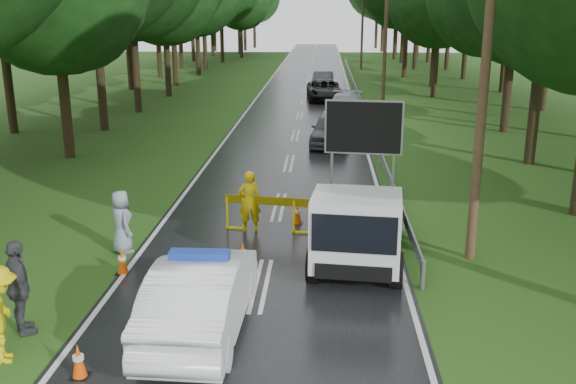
# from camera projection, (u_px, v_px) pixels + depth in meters

# --- Properties ---
(ground) EXTENTS (160.00, 160.00, 0.00)m
(ground) POSITION_uv_depth(u_px,v_px,m) (261.00, 285.00, 14.85)
(ground) COLOR #264E16
(ground) RESTS_ON ground
(road) EXTENTS (7.00, 140.00, 0.02)m
(road) POSITION_uv_depth(u_px,v_px,m) (303.00, 102.00, 43.62)
(road) COLOR black
(road) RESTS_ON ground
(guardrail) EXTENTS (0.12, 60.06, 0.70)m
(guardrail) POSITION_uv_depth(u_px,v_px,m) (358.00, 95.00, 42.96)
(guardrail) COLOR gray
(guardrail) RESTS_ON ground
(utility_pole_near) EXTENTS (1.40, 0.24, 10.00)m
(utility_pole_near) POSITION_uv_depth(u_px,v_px,m) (486.00, 57.00, 15.09)
(utility_pole_near) COLOR #4B2F23
(utility_pole_near) RESTS_ON ground
(utility_pole_mid) EXTENTS (1.40, 0.24, 10.00)m
(utility_pole_mid) POSITION_uv_depth(u_px,v_px,m) (386.00, 26.00, 40.03)
(utility_pole_mid) COLOR #4B2F23
(utility_pole_mid) RESTS_ON ground
(utility_pole_far) EXTENTS (1.40, 0.24, 10.00)m
(utility_pole_far) POSITION_uv_depth(u_px,v_px,m) (363.00, 19.00, 64.96)
(utility_pole_far) COLOR #4B2F23
(utility_pole_far) RESTS_ON ground
(police_sedan) EXTENTS (1.74, 4.72, 1.70)m
(police_sedan) POSITION_uv_depth(u_px,v_px,m) (201.00, 295.00, 12.56)
(police_sedan) COLOR white
(police_sedan) RESTS_ON ground
(work_truck) EXTENTS (2.63, 5.06, 3.88)m
(work_truck) POSITION_uv_depth(u_px,v_px,m) (359.00, 223.00, 15.91)
(work_truck) COLOR gray
(work_truck) RESTS_ON ground
(barrier) EXTENTS (2.53, 0.42, 1.05)m
(barrier) POSITION_uv_depth(u_px,v_px,m) (269.00, 205.00, 18.18)
(barrier) COLOR #FFEB0D
(barrier) RESTS_ON ground
(officer) EXTENTS (0.73, 0.56, 1.79)m
(officer) POSITION_uv_depth(u_px,v_px,m) (250.00, 202.00, 18.18)
(officer) COLOR yellow
(officer) RESTS_ON ground
(civilian) EXTENTS (1.07, 1.00, 1.74)m
(civilian) POSITION_uv_depth(u_px,v_px,m) (326.00, 218.00, 16.85)
(civilian) COLOR #192DA3
(civilian) RESTS_ON ground
(bystander_left) EXTENTS (1.06, 1.35, 1.83)m
(bystander_left) POSITION_uv_depth(u_px,v_px,m) (1.00, 314.00, 11.47)
(bystander_left) COLOR #D8C90B
(bystander_left) RESTS_ON ground
(bystander_mid) EXTENTS (1.06, 1.20, 1.94)m
(bystander_mid) POSITION_uv_depth(u_px,v_px,m) (19.00, 288.00, 12.42)
(bystander_mid) COLOR #3C3F43
(bystander_mid) RESTS_ON ground
(bystander_right) EXTENTS (0.92, 0.98, 1.68)m
(bystander_right) POSITION_uv_depth(u_px,v_px,m) (122.00, 222.00, 16.65)
(bystander_right) COLOR #84939F
(bystander_right) RESTS_ON ground
(queue_car_first) EXTENTS (2.13, 4.39, 1.44)m
(queue_car_first) POSITION_uv_depth(u_px,v_px,m) (331.00, 129.00, 29.83)
(queue_car_first) COLOR #47494F
(queue_car_first) RESTS_ON ground
(queue_car_second) EXTENTS (2.61, 5.38, 1.51)m
(queue_car_second) POSITION_uv_depth(u_px,v_px,m) (345.00, 108.00, 35.90)
(queue_car_second) COLOR #A5A9AD
(queue_car_second) RESTS_ON ground
(queue_car_third) EXTENTS (2.63, 5.14, 1.39)m
(queue_car_third) POSITION_uv_depth(u_px,v_px,m) (325.00, 90.00, 44.18)
(queue_car_third) COLOR black
(queue_car_third) RESTS_ON ground
(queue_car_fourth) EXTENTS (1.75, 4.25, 1.37)m
(queue_car_fourth) POSITION_uv_depth(u_px,v_px,m) (323.00, 81.00, 49.95)
(queue_car_fourth) COLOR #43454B
(queue_car_fourth) RESTS_ON ground
(cone_near_left) EXTENTS (0.31, 0.31, 0.66)m
(cone_near_left) POSITION_uv_depth(u_px,v_px,m) (79.00, 361.00, 11.08)
(cone_near_left) COLOR black
(cone_near_left) RESTS_ON ground
(cone_center) EXTENTS (0.32, 0.32, 0.67)m
(cone_center) POSITION_uv_depth(u_px,v_px,m) (243.00, 255.00, 15.81)
(cone_center) COLOR black
(cone_center) RESTS_ON ground
(cone_far) EXTENTS (0.31, 0.31, 0.65)m
(cone_far) POSITION_uv_depth(u_px,v_px,m) (297.00, 214.00, 18.97)
(cone_far) COLOR black
(cone_far) RESTS_ON ground
(cone_left_mid) EXTENTS (0.32, 0.32, 0.67)m
(cone_left_mid) POSITION_uv_depth(u_px,v_px,m) (122.00, 261.00, 15.42)
(cone_left_mid) COLOR black
(cone_left_mid) RESTS_ON ground
(cone_right) EXTENTS (0.33, 0.33, 0.69)m
(cone_right) POSITION_uv_depth(u_px,v_px,m) (362.00, 250.00, 16.07)
(cone_right) COLOR black
(cone_right) RESTS_ON ground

